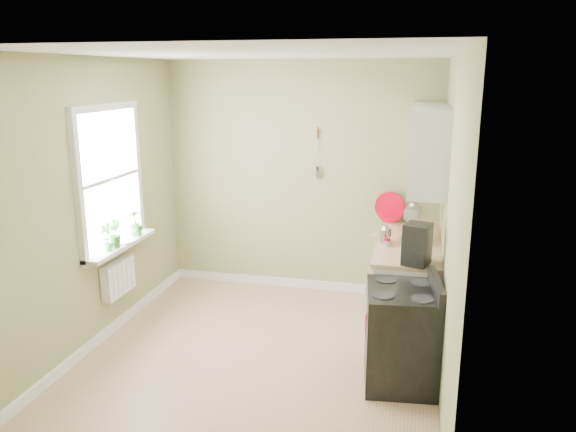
% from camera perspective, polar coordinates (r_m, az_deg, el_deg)
% --- Properties ---
extents(floor, '(3.20, 3.60, 0.02)m').
position_cam_1_polar(floor, '(5.37, -2.93, -14.16)').
color(floor, '#A87B5D').
rests_on(floor, ground).
extents(ceiling, '(3.20, 3.60, 0.02)m').
position_cam_1_polar(ceiling, '(4.72, -3.37, 16.28)').
color(ceiling, white).
rests_on(ceiling, wall_back).
extents(wall_back, '(3.20, 0.02, 2.70)m').
position_cam_1_polar(wall_back, '(6.58, 1.28, 3.83)').
color(wall_back, '#999A69').
rests_on(wall_back, floor).
extents(wall_left, '(0.02, 3.60, 2.70)m').
position_cam_1_polar(wall_left, '(5.53, -19.37, 1.00)').
color(wall_left, '#999A69').
rests_on(wall_left, floor).
extents(wall_right, '(0.02, 3.60, 2.70)m').
position_cam_1_polar(wall_right, '(4.69, 16.11, -1.04)').
color(wall_right, '#999A69').
rests_on(wall_right, floor).
extents(base_cabinets, '(0.60, 1.60, 0.87)m').
position_cam_1_polar(base_cabinets, '(5.91, 12.07, -6.94)').
color(base_cabinets, silver).
rests_on(base_cabinets, floor).
extents(countertop, '(0.64, 1.60, 0.04)m').
position_cam_1_polar(countertop, '(5.77, 12.20, -2.71)').
color(countertop, tan).
rests_on(countertop, base_cabinets).
extents(upper_cabinets, '(0.35, 1.40, 0.80)m').
position_cam_1_polar(upper_cabinets, '(5.67, 14.11, 6.83)').
color(upper_cabinets, silver).
rests_on(upper_cabinets, wall_right).
extents(window, '(0.06, 1.14, 1.44)m').
position_cam_1_polar(window, '(5.73, -17.72, 3.61)').
color(window, white).
rests_on(window, wall_left).
extents(window_sill, '(0.18, 1.14, 0.04)m').
position_cam_1_polar(window_sill, '(5.84, -16.61, -2.87)').
color(window_sill, white).
rests_on(window_sill, wall_left).
extents(radiator, '(0.12, 0.50, 0.35)m').
position_cam_1_polar(radiator, '(5.92, -16.87, -6.04)').
color(radiator, white).
rests_on(radiator, wall_left).
extents(wall_utensils, '(0.02, 0.14, 0.58)m').
position_cam_1_polar(wall_utensils, '(6.48, 2.97, 5.57)').
color(wall_utensils, tan).
rests_on(wall_utensils, wall_back).
extents(stove, '(0.67, 0.74, 0.95)m').
position_cam_1_polar(stove, '(4.88, 11.43, -11.79)').
color(stove, black).
rests_on(stove, floor).
extents(stand_mixer, '(0.23, 0.33, 0.38)m').
position_cam_1_polar(stand_mixer, '(5.77, 12.51, -0.87)').
color(stand_mixer, '#B2B2B7').
rests_on(stand_mixer, countertop).
extents(kettle, '(0.17, 0.10, 0.18)m').
position_cam_1_polar(kettle, '(5.63, 9.78, -1.86)').
color(kettle, silver).
rests_on(kettle, countertop).
extents(coffee_maker, '(0.27, 0.28, 0.37)m').
position_cam_1_polar(coffee_maker, '(5.04, 12.94, -2.92)').
color(coffee_maker, black).
rests_on(coffee_maker, countertop).
extents(red_tray, '(0.35, 0.14, 0.35)m').
position_cam_1_polar(red_tray, '(6.42, 10.30, 0.90)').
color(red_tray, '#AA0014').
rests_on(red_tray, countertop).
extents(jar, '(0.07, 0.07, 0.07)m').
position_cam_1_polar(jar, '(5.54, 10.04, -2.69)').
color(jar, tan).
rests_on(jar, countertop).
extents(plant_a, '(0.17, 0.14, 0.28)m').
position_cam_1_polar(plant_a, '(5.59, -17.87, -2.04)').
color(plant_a, '#2A6727').
rests_on(plant_a, window_sill).
extents(plant_b, '(0.20, 0.19, 0.28)m').
position_cam_1_polar(plant_b, '(5.69, -17.25, -1.71)').
color(plant_b, '#2A6727').
rests_on(plant_b, window_sill).
extents(plant_c, '(0.22, 0.22, 0.27)m').
position_cam_1_polar(plant_c, '(6.05, -15.22, -0.65)').
color(plant_c, '#2A6727').
rests_on(plant_c, window_sill).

